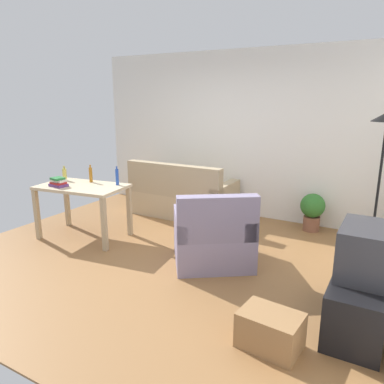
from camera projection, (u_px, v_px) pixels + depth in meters
ground_plane at (166, 258)px, 4.63m from camera, size 5.20×4.40×0.02m
wall_rear at (237, 135)px, 6.14m from camera, size 5.20×0.10×2.70m
couch at (182, 197)px, 6.23m from camera, size 1.71×0.84×0.92m
tv_stand at (359, 300)px, 3.20m from camera, size 0.44×1.10×0.48m
tv at (365, 251)px, 3.08m from camera, size 0.41×0.60×0.44m
torchiere_lamp at (383, 151)px, 3.83m from camera, size 0.32×0.32×1.81m
desk at (82, 193)px, 5.16m from camera, size 1.28×0.85×0.76m
potted_plant at (312, 209)px, 5.49m from camera, size 0.36×0.36×0.57m
armchair at (213, 238)px, 4.38m from camera, size 1.22×1.20×0.92m
storage_box at (270, 330)px, 2.93m from camera, size 0.51×0.39×0.30m
bottle_squat at (65, 174)px, 5.42m from camera, size 0.06×0.06×0.22m
bottle_amber at (91, 175)px, 5.30m from camera, size 0.05×0.05×0.25m
bottle_blue at (117, 177)px, 5.13m from camera, size 0.05×0.05×0.27m
book_stack at (58, 182)px, 5.05m from camera, size 0.24×0.19×0.13m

